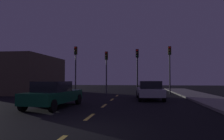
% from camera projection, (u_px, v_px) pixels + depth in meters
% --- Properties ---
extents(ground_plane, '(80.00, 80.00, 0.00)m').
position_uv_depth(ground_plane, '(106.00, 105.00, 13.49)').
color(ground_plane, black).
extents(lane_stripe_second, '(0.16, 1.60, 0.01)m').
position_uv_depth(lane_stripe_second, '(90.00, 117.00, 9.13)').
color(lane_stripe_second, '#EACC4C').
rests_on(lane_stripe_second, ground_plane).
extents(lane_stripe_third, '(0.16, 1.60, 0.01)m').
position_uv_depth(lane_stripe_third, '(104.00, 106.00, 12.90)').
color(lane_stripe_third, '#EACC4C').
rests_on(lane_stripe_third, ground_plane).
extents(lane_stripe_fourth, '(0.16, 1.60, 0.01)m').
position_uv_depth(lane_stripe_fourth, '(112.00, 100.00, 16.66)').
color(lane_stripe_fourth, '#EACC4C').
rests_on(lane_stripe_fourth, ground_plane).
extents(lane_stripe_fifth, '(0.16, 1.60, 0.01)m').
position_uv_depth(lane_stripe_fifth, '(117.00, 96.00, 20.43)').
color(lane_stripe_fifth, '#EACC4C').
rests_on(lane_stripe_fifth, ground_plane).
extents(traffic_signal_far_left, '(0.32, 0.38, 5.25)m').
position_uv_depth(traffic_signal_far_left, '(76.00, 61.00, 23.55)').
color(traffic_signal_far_left, '#4C4C51').
rests_on(traffic_signal_far_left, ground_plane).
extents(traffic_signal_center_left, '(0.32, 0.38, 4.64)m').
position_uv_depth(traffic_signal_center_left, '(106.00, 64.00, 23.09)').
color(traffic_signal_center_left, '#4C4C51').
rests_on(traffic_signal_center_left, ground_plane).
extents(traffic_signal_center_right, '(0.32, 0.38, 4.84)m').
position_uv_depth(traffic_signal_center_right, '(137.00, 63.00, 22.66)').
color(traffic_signal_center_right, black).
rests_on(traffic_signal_center_right, ground_plane).
extents(traffic_signal_far_right, '(0.32, 0.38, 5.09)m').
position_uv_depth(traffic_signal_far_right, '(170.00, 61.00, 22.23)').
color(traffic_signal_far_right, '#2D2D30').
rests_on(traffic_signal_far_right, ground_plane).
extents(car_stopped_ahead, '(2.16, 4.26, 1.48)m').
position_uv_depth(car_stopped_ahead, '(150.00, 90.00, 16.65)').
color(car_stopped_ahead, silver).
rests_on(car_stopped_ahead, ground_plane).
extents(car_adjacent_lane, '(2.20, 4.71, 1.51)m').
position_uv_depth(car_adjacent_lane, '(54.00, 94.00, 12.20)').
color(car_adjacent_lane, '#0F4C2D').
rests_on(car_adjacent_lane, ground_plane).
extents(storefront_left, '(5.92, 9.48, 4.25)m').
position_uv_depth(storefront_left, '(26.00, 75.00, 24.61)').
color(storefront_left, brown).
rests_on(storefront_left, ground_plane).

